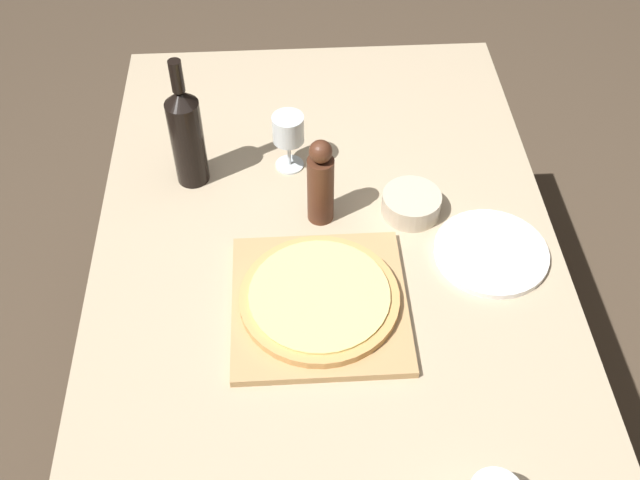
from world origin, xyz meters
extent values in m
plane|color=#4C3D2D|center=(0.00, 0.00, 0.00)|extent=(12.00, 12.00, 0.00)
cube|color=tan|center=(0.00, 0.00, 0.74)|extent=(1.00, 1.61, 0.03)
cylinder|color=brown|center=(-0.44, 0.75, 0.36)|extent=(0.06, 0.06, 0.72)
cylinder|color=brown|center=(0.44, 0.75, 0.36)|extent=(0.06, 0.06, 0.72)
cube|color=tan|center=(-0.03, -0.10, 0.76)|extent=(0.35, 0.35, 0.02)
cylinder|color=tan|center=(-0.03, -0.10, 0.78)|extent=(0.32, 0.32, 0.02)
cylinder|color=#EAD67A|center=(-0.03, -0.10, 0.79)|extent=(0.28, 0.28, 0.01)
cylinder|color=black|center=(-0.30, 0.29, 0.86)|extent=(0.07, 0.07, 0.22)
cone|color=black|center=(-0.30, 0.29, 0.98)|extent=(0.07, 0.07, 0.03)
cylinder|color=black|center=(-0.30, 0.29, 1.04)|extent=(0.03, 0.03, 0.07)
cylinder|color=#4C2819|center=(-0.01, 0.15, 0.83)|extent=(0.06, 0.06, 0.17)
sphere|color=#4C2819|center=(-0.01, 0.15, 0.94)|extent=(0.05, 0.05, 0.05)
cylinder|color=silver|center=(-0.07, 0.32, 0.75)|extent=(0.07, 0.07, 0.00)
cylinder|color=silver|center=(-0.07, 0.32, 0.79)|extent=(0.01, 0.01, 0.07)
cylinder|color=silver|center=(-0.07, 0.32, 0.86)|extent=(0.07, 0.07, 0.07)
cylinder|color=beige|center=(0.19, 0.15, 0.78)|extent=(0.13, 0.13, 0.05)
cylinder|color=white|center=(0.35, 0.02, 0.76)|extent=(0.24, 0.24, 0.01)
camera|label=1|loc=(-0.08, -1.00, 1.95)|focal=42.00mm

